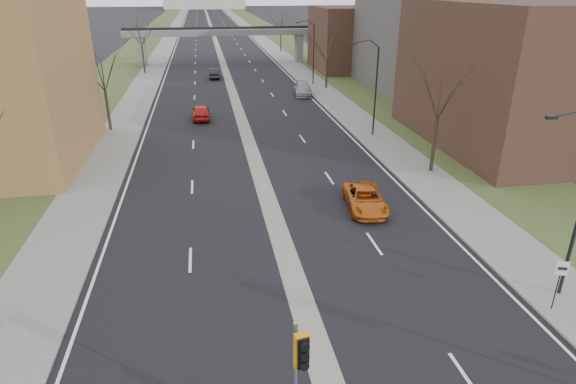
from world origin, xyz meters
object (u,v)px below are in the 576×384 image
object	(u,v)px
car_left_near	(201,112)
car_right_near	(365,199)
signal_pole_median	(299,372)
speed_limit_sign	(560,277)
car_left_far	(214,73)
car_right_mid	(303,89)

from	to	relation	value
car_left_near	car_right_near	distance (m)	26.55
signal_pole_median	speed_limit_sign	size ratio (longest dim) A/B	2.01
car_left_near	car_right_near	size ratio (longest dim) A/B	0.92
car_right_near	signal_pole_median	bearing A→B (deg)	-107.88
speed_limit_sign	car_right_near	world-z (taller)	speed_limit_sign
car_left_far	car_right_mid	size ratio (longest dim) A/B	0.85
signal_pole_median	car_right_mid	size ratio (longest dim) A/B	0.92
car_left_near	car_right_mid	distance (m)	16.47
car_left_near	car_left_far	world-z (taller)	car_left_near
signal_pole_median	car_right_near	world-z (taller)	signal_pole_median
car_left_far	car_right_near	size ratio (longest dim) A/B	0.90
car_left_far	car_right_near	world-z (taller)	car_left_far
car_left_near	car_right_near	xyz separation A→B (m)	(10.12, -24.54, -0.09)
car_left_near	speed_limit_sign	bearing A→B (deg)	111.64
car_left_near	car_left_far	size ratio (longest dim) A/B	1.02
car_right_near	car_left_far	bearing A→B (deg)	105.77
speed_limit_sign	car_right_mid	world-z (taller)	speed_limit_sign
speed_limit_sign	car_right_near	distance (m)	12.50
car_left_near	car_right_mid	size ratio (longest dim) A/B	0.87
car_right_mid	car_right_near	bearing A→B (deg)	-87.33
signal_pole_median	car_left_far	bearing A→B (deg)	80.41
signal_pole_median	car_right_near	xyz separation A→B (m)	(7.57, 16.62, -2.67)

